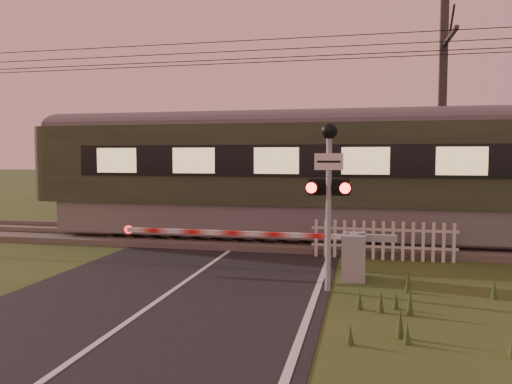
% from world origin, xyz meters
% --- Properties ---
extents(ground, '(160.00, 160.00, 0.00)m').
position_xyz_m(ground, '(0.00, 0.00, 0.00)').
color(ground, '#2C4A1C').
rests_on(ground, ground).
extents(road, '(6.00, 140.00, 0.03)m').
position_xyz_m(road, '(0.02, -0.23, 0.01)').
color(road, black).
rests_on(road, ground).
extents(track_bed, '(140.00, 3.40, 0.39)m').
position_xyz_m(track_bed, '(0.00, 6.50, 0.07)').
color(track_bed, '#47423D').
rests_on(track_bed, ground).
extents(overhead_wires, '(120.00, 0.62, 0.62)m').
position_xyz_m(overhead_wires, '(0.00, 6.50, 5.72)').
color(overhead_wires, black).
rests_on(overhead_wires, ground).
extents(boom_gate, '(6.21, 0.76, 1.01)m').
position_xyz_m(boom_gate, '(3.12, 2.42, 0.55)').
color(boom_gate, gray).
rests_on(boom_gate, ground).
extents(crossing_signal, '(0.83, 0.35, 3.27)m').
position_xyz_m(crossing_signal, '(2.95, 1.31, 2.25)').
color(crossing_signal, gray).
rests_on(crossing_signal, ground).
extents(picket_fence, '(3.63, 0.08, 0.99)m').
position_xyz_m(picket_fence, '(4.11, 4.60, 0.50)').
color(picket_fence, silver).
rests_on(picket_fence, ground).
extents(catenary_mast, '(0.24, 2.47, 7.71)m').
position_xyz_m(catenary_mast, '(6.03, 8.73, 3.99)').
color(catenary_mast, '#2D2D30').
rests_on(catenary_mast, ground).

